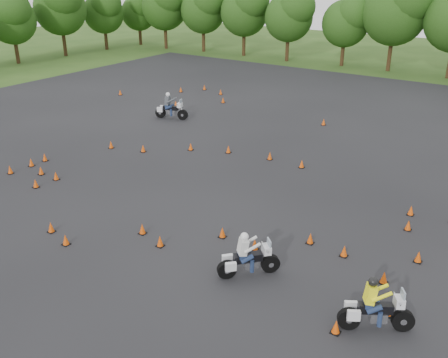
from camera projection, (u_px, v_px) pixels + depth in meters
ground at (172, 235)px, 21.37m from camera, size 140.00×140.00×0.00m
asphalt_pad at (246, 187)px, 25.93m from camera, size 62.00×62.00×0.00m
treeline at (441, 36)px, 45.20m from camera, size 86.73×32.32×10.48m
traffic_cones at (220, 193)px, 24.78m from camera, size 37.03×33.04×0.45m
rider_grey at (171, 106)px, 37.03m from camera, size 2.69×1.46×1.99m
rider_yellow at (378, 305)px, 15.50m from camera, size 2.44×1.88×1.86m
rider_white at (249, 253)px, 18.30m from camera, size 2.16×2.28×1.86m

